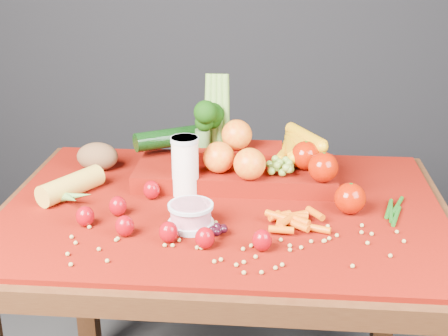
# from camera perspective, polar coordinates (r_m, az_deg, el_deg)

# --- Properties ---
(table) EXTENTS (1.10, 0.80, 0.75)m
(table) POSITION_cam_1_polar(r_m,az_deg,el_deg) (1.57, -0.06, -6.92)
(table) COLOR #33180B
(table) RESTS_ON ground
(red_cloth) EXTENTS (1.05, 0.75, 0.01)m
(red_cloth) POSITION_cam_1_polar(r_m,az_deg,el_deg) (1.52, -0.06, -3.57)
(red_cloth) COLOR #650A03
(red_cloth) RESTS_ON table
(milk_glass) EXTENTS (0.07, 0.07, 0.15)m
(milk_glass) POSITION_cam_1_polar(r_m,az_deg,el_deg) (1.55, -3.57, 0.35)
(milk_glass) COLOR white
(milk_glass) RESTS_ON red_cloth
(yogurt_bowl) EXTENTS (0.10, 0.10, 0.06)m
(yogurt_bowl) POSITION_cam_1_polar(r_m,az_deg,el_deg) (1.40, -3.06, -4.30)
(yogurt_bowl) COLOR silver
(yogurt_bowl) RESTS_ON red_cloth
(strawberry_scatter) EXTENTS (0.44, 0.28, 0.05)m
(strawberry_scatter) POSITION_cam_1_polar(r_m,az_deg,el_deg) (1.39, -6.11, -4.67)
(strawberry_scatter) COLOR #960002
(strawberry_scatter) RESTS_ON red_cloth
(dark_grape_cluster) EXTENTS (0.06, 0.05, 0.03)m
(dark_grape_cluster) POSITION_cam_1_polar(r_m,az_deg,el_deg) (1.36, -0.57, -5.77)
(dark_grape_cluster) COLOR black
(dark_grape_cluster) RESTS_ON red_cloth
(soybean_scatter) EXTENTS (0.84, 0.24, 0.01)m
(soybean_scatter) POSITION_cam_1_polar(r_m,az_deg,el_deg) (1.34, -0.81, -6.78)
(soybean_scatter) COLOR tan
(soybean_scatter) RESTS_ON red_cloth
(corn_ear) EXTENTS (0.25, 0.27, 0.06)m
(corn_ear) POSITION_cam_1_polar(r_m,az_deg,el_deg) (1.57, -14.10, -2.25)
(corn_ear) COLOR gold
(corn_ear) RESTS_ON red_cloth
(potato) EXTENTS (0.11, 0.08, 0.08)m
(potato) POSITION_cam_1_polar(r_m,az_deg,el_deg) (1.75, -11.49, 1.03)
(potato) COLOR brown
(potato) RESTS_ON red_cloth
(baby_carrot_pile) EXTENTS (0.17, 0.17, 0.03)m
(baby_carrot_pile) POSITION_cam_1_polar(r_m,az_deg,el_deg) (1.41, 6.75, -4.80)
(baby_carrot_pile) COLOR #D25107
(baby_carrot_pile) RESTS_ON red_cloth
(green_bean_pile) EXTENTS (0.14, 0.12, 0.01)m
(green_bean_pile) POSITION_cam_1_polar(r_m,az_deg,el_deg) (1.53, 15.17, -3.78)
(green_bean_pile) COLOR #175313
(green_bean_pile) RESTS_ON red_cloth
(produce_mound) EXTENTS (0.60, 0.38, 0.27)m
(produce_mound) POSITION_cam_1_polar(r_m,az_deg,el_deg) (1.63, 1.76, 0.80)
(produce_mound) COLOR #650A03
(produce_mound) RESTS_ON red_cloth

